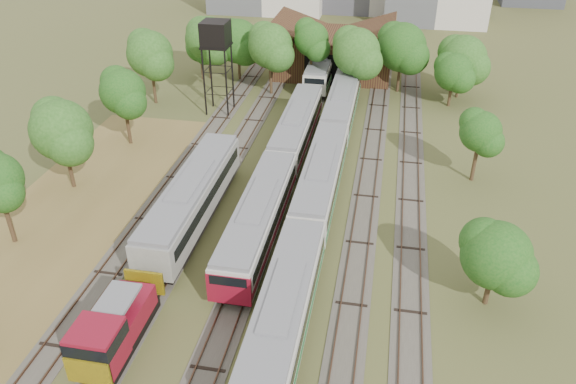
% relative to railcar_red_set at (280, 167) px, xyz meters
% --- Properties ---
extents(dry_grass_patch, '(14.00, 60.00, 0.04)m').
position_rel_railcar_red_set_xyz_m(dry_grass_patch, '(-16.00, -17.36, -1.98)').
color(dry_grass_patch, brown).
rests_on(dry_grass_patch, ground).
extents(tracks, '(24.60, 80.00, 0.19)m').
position_rel_railcar_red_set_xyz_m(tracks, '(1.33, -0.36, -1.96)').
color(tracks, '#4C473D').
rests_on(tracks, ground).
extents(railcar_red_set, '(3.06, 34.58, 3.78)m').
position_rel_railcar_red_set_xyz_m(railcar_red_set, '(0.00, 0.00, 0.00)').
color(railcar_red_set, black).
rests_on(railcar_red_set, ground).
extents(railcar_green_set, '(3.09, 52.08, 3.82)m').
position_rel_railcar_red_set_xyz_m(railcar_green_set, '(4.00, -1.67, 0.02)').
color(railcar_green_set, black).
rests_on(railcar_green_set, ground).
extents(railcar_rear, '(2.98, 16.08, 3.69)m').
position_rel_railcar_red_set_xyz_m(railcar_rear, '(0.00, 29.23, -0.05)').
color(railcar_rear, black).
rests_on(railcar_rear, ground).
extents(shunter_locomotive, '(2.77, 8.10, 3.63)m').
position_rel_railcar_red_set_xyz_m(shunter_locomotive, '(-6.00, -21.90, -0.25)').
color(shunter_locomotive, black).
rests_on(shunter_locomotive, ground).
extents(old_grey_coach, '(3.23, 18.00, 4.00)m').
position_rel_railcar_red_set_xyz_m(old_grey_coach, '(-6.00, -7.01, 0.19)').
color(old_grey_coach, black).
rests_on(old_grey_coach, ground).
extents(water_tower, '(3.11, 3.11, 10.76)m').
position_rel_railcar_red_set_xyz_m(water_tower, '(-10.63, 16.20, 7.07)').
color(water_tower, black).
rests_on(water_tower, ground).
extents(maintenance_shed, '(16.45, 11.55, 7.58)m').
position_rel_railcar_red_set_xyz_m(maintenance_shed, '(1.00, 32.61, 0.91)').
color(maintenance_shed, '#341913').
rests_on(maintenance_shed, ground).
extents(tree_band_left, '(8.20, 64.94, 8.96)m').
position_rel_railcar_red_set_xyz_m(tree_band_left, '(-17.90, -6.19, 3.58)').
color(tree_band_left, '#382616').
rests_on(tree_band_left, ground).
extents(tree_band_far, '(39.01, 11.30, 9.25)m').
position_rel_railcar_red_set_xyz_m(tree_band_far, '(0.00, 25.61, 3.70)').
color(tree_band_far, '#382616').
rests_on(tree_band_far, ground).
extents(tree_band_right, '(5.29, 40.67, 6.95)m').
position_rel_railcar_red_set_xyz_m(tree_band_right, '(16.99, 4.44, 2.38)').
color(tree_band_right, '#382616').
rests_on(tree_band_right, ground).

